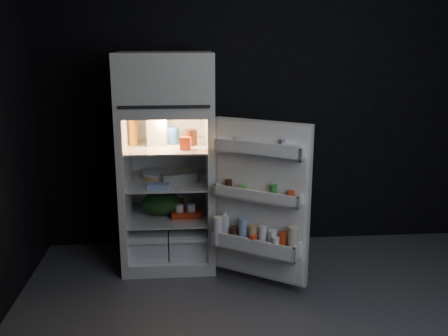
{
  "coord_description": "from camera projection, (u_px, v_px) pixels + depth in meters",
  "views": [
    {
      "loc": [
        -0.72,
        -2.76,
        1.88
      ],
      "look_at": [
        -0.42,
        1.0,
        0.9
      ],
      "focal_mm": 40.0,
      "sensor_mm": 36.0,
      "label": 1
    }
  ],
  "objects": [
    {
      "name": "jam_jar",
      "position": [
        191.0,
        137.0,
        4.12
      ],
      "size": [
        0.13,
        0.13,
        0.13
      ],
      "primitive_type": "cylinder",
      "rotation": [
        0.0,
        0.0,
        0.22
      ],
      "color": "black",
      "rests_on": "refrigerator"
    },
    {
      "name": "amber_bottle",
      "position": [
        133.0,
        132.0,
        4.1
      ],
      "size": [
        0.1,
        0.1,
        0.22
      ],
      "primitive_type": "cylinder",
      "rotation": [
        0.0,
        0.0,
        0.42
      ],
      "color": "#A8691B",
      "rests_on": "refrigerator"
    },
    {
      "name": "mayo_jar",
      "position": [
        173.0,
        136.0,
        4.16
      ],
      "size": [
        0.11,
        0.11,
        0.14
      ],
      "primitive_type": "cylinder",
      "rotation": [
        0.0,
        0.0,
        0.04
      ],
      "color": "#1C4798",
      "rests_on": "refrigerator"
    },
    {
      "name": "wall_back",
      "position": [
        265.0,
        99.0,
        4.49
      ],
      "size": [
        4.0,
        0.0,
        2.7
      ],
      "primitive_type": "cube",
      "color": "black",
      "rests_on": "ground"
    },
    {
      "name": "wrapped_pkg",
      "position": [
        185.0,
        172.0,
        4.35
      ],
      "size": [
        0.14,
        0.12,
        0.05
      ],
      "primitive_type": "cube",
      "rotation": [
        0.0,
        0.0,
        -0.12
      ],
      "color": "beige",
      "rests_on": "refrigerator"
    },
    {
      "name": "small_can_silver",
      "position": [
        196.0,
        203.0,
        4.42
      ],
      "size": [
        0.09,
        0.09,
        0.09
      ],
      "primitive_type": "cylinder",
      "rotation": [
        0.0,
        0.0,
        0.29
      ],
      "color": "#BBBCC0",
      "rests_on": "refrigerator"
    },
    {
      "name": "fridge_door",
      "position": [
        259.0,
        205.0,
        3.72
      ],
      "size": [
        0.71,
        0.55,
        1.22
      ],
      "color": "silver",
      "rests_on": "ground"
    },
    {
      "name": "yogurt_tray",
      "position": [
        187.0,
        214.0,
        4.19
      ],
      "size": [
        0.25,
        0.14,
        0.05
      ],
      "primitive_type": "cube",
      "rotation": [
        0.0,
        0.0,
        0.01
      ],
      "color": "#BA2F0F",
      "rests_on": "refrigerator"
    },
    {
      "name": "pie",
      "position": [
        161.0,
        175.0,
        4.27
      ],
      "size": [
        0.35,
        0.35,
        0.04
      ],
      "primitive_type": "cylinder",
      "rotation": [
        0.0,
        0.0,
        0.09
      ],
      "color": "tan",
      "rests_on": "refrigerator"
    },
    {
      "name": "produce_bag",
      "position": [
        161.0,
        203.0,
        4.24
      ],
      "size": [
        0.4,
        0.36,
        0.2
      ],
      "primitive_type": "ellipsoid",
      "rotation": [
        0.0,
        0.0,
        0.25
      ],
      "color": "#193815",
      "rests_on": "refrigerator"
    },
    {
      "name": "flat_package",
      "position": [
        159.0,
        186.0,
        3.96
      ],
      "size": [
        0.19,
        0.13,
        0.04
      ],
      "primitive_type": "cube",
      "rotation": [
        0.0,
        0.0,
        -0.24
      ],
      "color": "#90ACDE",
      "rests_on": "refrigerator"
    },
    {
      "name": "small_carton",
      "position": [
        185.0,
        143.0,
        3.96
      ],
      "size": [
        0.1,
        0.08,
        0.1
      ],
      "primitive_type": "cube",
      "rotation": [
        0.0,
        0.0,
        -0.14
      ],
      "color": "red",
      "rests_on": "refrigerator"
    },
    {
      "name": "egg_carton",
      "position": [
        179.0,
        178.0,
        4.15
      ],
      "size": [
        0.3,
        0.17,
        0.07
      ],
      "primitive_type": "cube",
      "rotation": [
        0.0,
        0.0,
        0.23
      ],
      "color": "gray",
      "rests_on": "refrigerator"
    },
    {
      "name": "milk_jug",
      "position": [
        158.0,
        131.0,
        4.11
      ],
      "size": [
        0.17,
        0.17,
        0.24
      ],
      "primitive_type": "cube",
      "rotation": [
        0.0,
        0.0,
        -0.1
      ],
      "color": "white",
      "rests_on": "refrigerator"
    },
    {
      "name": "small_can_red",
      "position": [
        181.0,
        204.0,
        4.39
      ],
      "size": [
        0.07,
        0.07,
        0.09
      ],
      "primitive_type": "cylinder",
      "rotation": [
        0.0,
        0.0,
        0.04
      ],
      "color": "#BA2F0F",
      "rests_on": "refrigerator"
    },
    {
      "name": "refrigerator",
      "position": [
        167.0,
        153.0,
        4.16
      ],
      "size": [
        0.76,
        0.71,
        1.78
      ],
      "color": "silver",
      "rests_on": "ground"
    }
  ]
}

